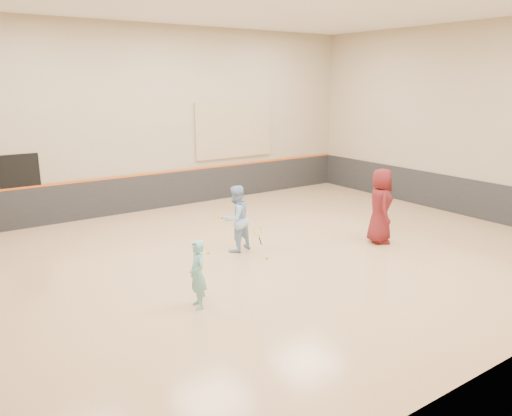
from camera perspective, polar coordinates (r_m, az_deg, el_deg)
room at (r=12.25m, az=1.43°, el=-1.84°), size 15.04×12.04×6.22m
wainscot_back at (r=17.33m, az=-10.30°, el=2.03°), size 14.90×0.04×1.20m
wainscot_right at (r=17.64m, az=21.43°, el=1.47°), size 0.04×11.90×1.20m
accent_stripe at (r=17.21m, az=-10.38°, el=4.04°), size 14.90×0.03×0.06m
acoustic_panel at (r=18.34m, az=-2.48°, el=8.92°), size 3.20×0.08×2.00m
doorway at (r=15.97m, az=-25.21°, el=1.67°), size 1.10×0.05×2.20m
girl at (r=9.59m, az=-6.70°, el=-7.54°), size 0.40×0.54×1.34m
instructor at (r=12.60m, az=-2.30°, el=-1.22°), size 0.95×0.82×1.70m
young_man at (r=13.64m, az=14.03°, el=0.24°), size 1.08×1.17×2.01m
held_racket at (r=12.54m, az=0.17°, el=-2.63°), size 0.27×0.27×0.57m
spare_racket at (r=15.88m, az=-4.55°, el=-1.08°), size 0.62×0.62×0.04m
ball_under_racket at (r=12.22m, az=1.27°, el=-5.73°), size 0.07×0.07×0.07m
ball_in_hand at (r=13.50m, az=14.98°, el=1.40°), size 0.07×0.07×0.07m
ball_beside_spare at (r=12.64m, az=-5.46°, el=-5.11°), size 0.07×0.07×0.07m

